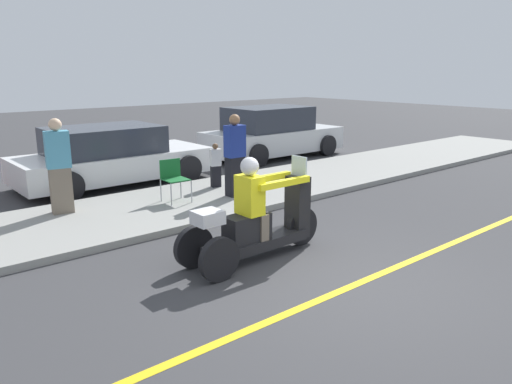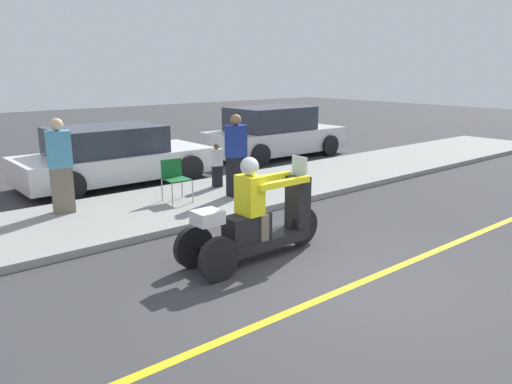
{
  "view_description": "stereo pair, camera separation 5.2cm",
  "coord_description": "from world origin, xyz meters",
  "px_view_note": "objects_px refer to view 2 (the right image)",
  "views": [
    {
      "loc": [
        -4.67,
        -3.67,
        2.68
      ],
      "look_at": [
        -0.3,
        1.51,
        0.99
      ],
      "focal_mm": 35.0,
      "sensor_mm": 36.0,
      "label": 1
    },
    {
      "loc": [
        -4.63,
        -3.7,
        2.68
      ],
      "look_at": [
        -0.3,
        1.51,
        0.99
      ],
      "focal_mm": 35.0,
      "sensor_mm": 36.0,
      "label": 2
    }
  ],
  "objects_px": {
    "spectator_with_child": "(217,166)",
    "spectator_by_tree": "(236,157)",
    "spectator_mid_group": "(61,168)",
    "motorcycle_trike": "(256,223)",
    "parked_car_lot_center": "(113,156)",
    "parked_car_lot_left": "(274,134)",
    "folding_chair_curbside": "(174,176)"
  },
  "relations": [
    {
      "from": "spectator_with_child",
      "to": "spectator_by_tree",
      "type": "bearing_deg",
      "value": -99.79
    },
    {
      "from": "spectator_by_tree",
      "to": "spectator_mid_group",
      "type": "relative_size",
      "value": 0.98
    },
    {
      "from": "motorcycle_trike",
      "to": "spectator_by_tree",
      "type": "xyz_separation_m",
      "value": [
        1.74,
        2.73,
        0.38
      ]
    },
    {
      "from": "motorcycle_trike",
      "to": "parked_car_lot_center",
      "type": "relative_size",
      "value": 0.53
    },
    {
      "from": "spectator_by_tree",
      "to": "spectator_mid_group",
      "type": "distance_m",
      "value": 3.33
    },
    {
      "from": "spectator_mid_group",
      "to": "spectator_with_child",
      "type": "bearing_deg",
      "value": -2.48
    },
    {
      "from": "parked_car_lot_left",
      "to": "spectator_mid_group",
      "type": "bearing_deg",
      "value": -161.63
    },
    {
      "from": "spectator_by_tree",
      "to": "parked_car_lot_center",
      "type": "distance_m",
      "value": 3.39
    },
    {
      "from": "spectator_mid_group",
      "to": "parked_car_lot_left",
      "type": "xyz_separation_m",
      "value": [
        7.28,
        2.42,
        -0.22
      ]
    },
    {
      "from": "spectator_by_tree",
      "to": "motorcycle_trike",
      "type": "bearing_deg",
      "value": -122.58
    },
    {
      "from": "spectator_with_child",
      "to": "parked_car_lot_left",
      "type": "xyz_separation_m",
      "value": [
        3.96,
        2.56,
        0.14
      ]
    },
    {
      "from": "motorcycle_trike",
      "to": "spectator_mid_group",
      "type": "xyz_separation_m",
      "value": [
        -1.42,
        3.77,
        0.4
      ]
    },
    {
      "from": "spectator_with_child",
      "to": "folding_chair_curbside",
      "type": "bearing_deg",
      "value": -161.5
    },
    {
      "from": "motorcycle_trike",
      "to": "parked_car_lot_center",
      "type": "bearing_deg",
      "value": 85.3
    },
    {
      "from": "parked_car_lot_left",
      "to": "spectator_by_tree",
      "type": "bearing_deg",
      "value": -139.95
    },
    {
      "from": "motorcycle_trike",
      "to": "spectator_mid_group",
      "type": "bearing_deg",
      "value": 110.67
    },
    {
      "from": "spectator_with_child",
      "to": "spectator_mid_group",
      "type": "bearing_deg",
      "value": 177.52
    },
    {
      "from": "spectator_mid_group",
      "to": "folding_chair_curbside",
      "type": "relative_size",
      "value": 2.09
    },
    {
      "from": "spectator_by_tree",
      "to": "parked_car_lot_center",
      "type": "bearing_deg",
      "value": 111.92
    },
    {
      "from": "motorcycle_trike",
      "to": "spectator_by_tree",
      "type": "bearing_deg",
      "value": 57.42
    },
    {
      "from": "spectator_with_child",
      "to": "parked_car_lot_center",
      "type": "bearing_deg",
      "value": 122.36
    },
    {
      "from": "spectator_mid_group",
      "to": "folding_chair_curbside",
      "type": "bearing_deg",
      "value": -16.72
    },
    {
      "from": "spectator_by_tree",
      "to": "parked_car_lot_left",
      "type": "xyz_separation_m",
      "value": [
        4.12,
        3.46,
        -0.2
      ]
    },
    {
      "from": "motorcycle_trike",
      "to": "folding_chair_curbside",
      "type": "bearing_deg",
      "value": 80.11
    },
    {
      "from": "spectator_with_child",
      "to": "parked_car_lot_left",
      "type": "bearing_deg",
      "value": 32.89
    },
    {
      "from": "parked_car_lot_center",
      "to": "parked_car_lot_left",
      "type": "bearing_deg",
      "value": 3.5
    },
    {
      "from": "spectator_mid_group",
      "to": "folding_chair_curbside",
      "type": "height_order",
      "value": "spectator_mid_group"
    },
    {
      "from": "spectator_by_tree",
      "to": "spectator_with_child",
      "type": "height_order",
      "value": "spectator_by_tree"
    },
    {
      "from": "spectator_with_child",
      "to": "motorcycle_trike",
      "type": "bearing_deg",
      "value": -117.62
    },
    {
      "from": "spectator_by_tree",
      "to": "spectator_with_child",
      "type": "bearing_deg",
      "value": 80.21
    },
    {
      "from": "motorcycle_trike",
      "to": "parked_car_lot_left",
      "type": "height_order",
      "value": "parked_car_lot_left"
    },
    {
      "from": "motorcycle_trike",
      "to": "parked_car_lot_left",
      "type": "bearing_deg",
      "value": 46.56
    }
  ]
}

